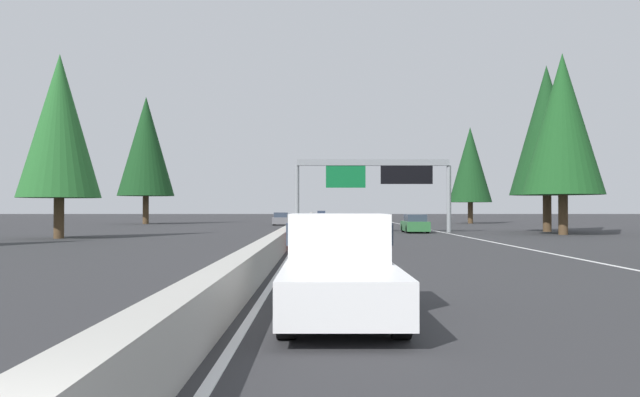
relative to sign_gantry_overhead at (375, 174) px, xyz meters
The scene contains 15 objects.
ground_plane 11.89m from the sign_gantry_overhead, 33.58° to the left, with size 320.00×320.00×0.00m, color #2D2D30.
median_barrier 30.08m from the sign_gantry_overhead, 12.29° to the left, with size 180.00×0.56×0.90m, color #ADAAA3.
shoulder_stripe_right 20.42m from the sign_gantry_overhead, 16.01° to the right, with size 160.00×0.16×0.01m, color silver.
shoulder_stripe_median 20.50m from the sign_gantry_overhead, 16.86° to the left, with size 160.00×0.16×0.01m, color silver.
sign_gantry_overhead is the anchor object (origin of this frame).
pickup_mid_left 41.58m from the sign_gantry_overhead, behind, with size 5.60×2.00×1.86m.
minivan_far_left 21.40m from the sign_gantry_overhead, 167.94° to the left, with size 5.00×1.95×1.69m.
sedan_mid_center 5.14m from the sign_gantry_overhead, 97.93° to the right, with size 4.40×1.80×1.47m.
sedan_far_center 73.33m from the sign_gantry_overhead, ahead, with size 4.40×1.80×1.47m.
oncoming_near 25.04m from the sign_gantry_overhead, 21.23° to the left, with size 4.40×1.80×1.47m.
conifer_right_near 14.70m from the sign_gantry_overhead, 108.93° to the right, with size 5.94×5.94×13.49m.
conifer_right_mid 15.08m from the sign_gantry_overhead, 83.46° to the right, with size 6.13×6.13×13.94m.
conifer_right_far 34.88m from the sign_gantry_overhead, 25.43° to the right, with size 5.46×5.46×12.42m.
conifer_left_near 24.05m from the sign_gantry_overhead, 116.31° to the left, with size 5.29×5.29×12.02m.
conifer_left_mid 39.21m from the sign_gantry_overhead, 42.24° to the left, with size 7.00×7.00×15.90m.
Camera 1 is at (-2.48, -1.48, 1.97)m, focal length 37.07 mm.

